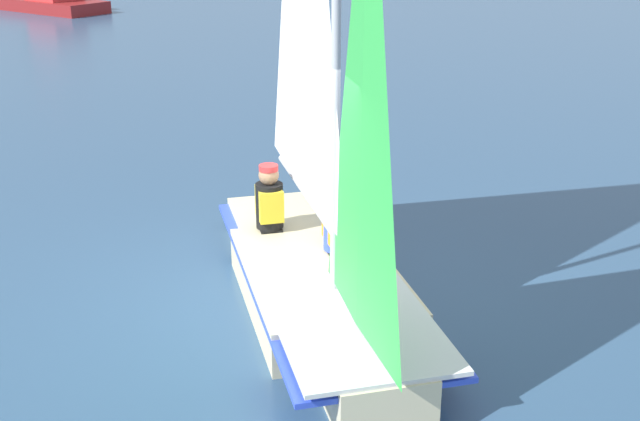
# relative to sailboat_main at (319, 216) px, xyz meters

# --- Properties ---
(ground_plane) EXTENTS (260.00, 260.00, 0.00)m
(ground_plane) POSITION_rel_sailboat_main_xyz_m (0.01, -0.04, -0.96)
(ground_plane) COLOR #2D4C6B
(sailboat_main) EXTENTS (2.17, 4.52, 6.07)m
(sailboat_main) POSITION_rel_sailboat_main_xyz_m (0.00, 0.00, 0.00)
(sailboat_main) COLOR beige
(sailboat_main) RESTS_ON ground_plane
(sailor_helm) EXTENTS (0.35, 0.38, 1.16)m
(sailor_helm) POSITION_rel_sailboat_main_xyz_m (0.22, 0.35, -0.32)
(sailor_helm) COLOR black
(sailor_helm) RESTS_ON ground_plane
(sailor_crew) EXTENTS (0.35, 0.38, 1.16)m
(sailor_crew) POSITION_rel_sailboat_main_xyz_m (-0.47, 0.99, -0.32)
(sailor_crew) COLOR black
(sailor_crew) RESTS_ON ground_plane
(motorboat_distant) EXTENTS (4.81, 4.42, 1.13)m
(motorboat_distant) POSITION_rel_sailboat_main_xyz_m (-8.29, 23.94, -0.56)
(motorboat_distant) COLOR maroon
(motorboat_distant) RESTS_ON ground_plane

